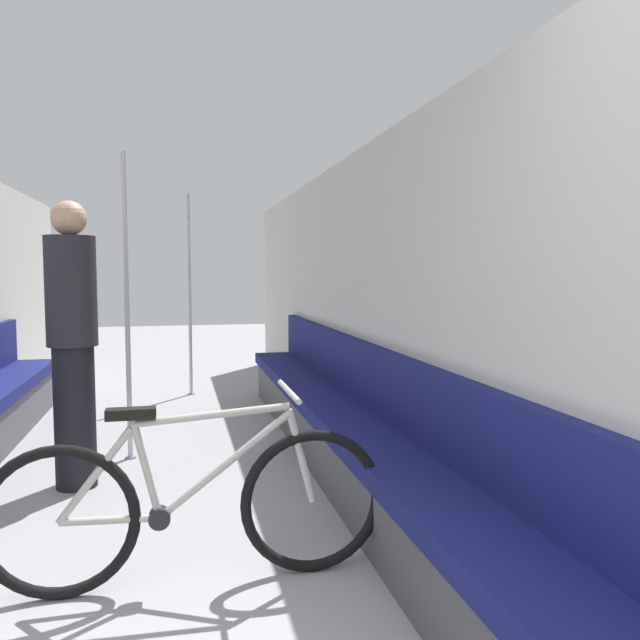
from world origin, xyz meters
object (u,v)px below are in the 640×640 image
bicycle (191,506)px  passenger_standing (73,341)px  bench_seat_row_right (345,431)px  grab_pole_far (190,298)px  grab_pole_near (127,312)px

bicycle → passenger_standing: bearing=103.4°
passenger_standing → bicycle: bearing=-25.6°
bench_seat_row_right → bicycle: bearing=-129.3°
bench_seat_row_right → grab_pole_far: 3.20m
bench_seat_row_right → grab_pole_near: size_ratio=2.56×
passenger_standing → grab_pole_near: bearing=101.4°
bicycle → passenger_standing: size_ratio=0.96×
bench_seat_row_right → passenger_standing: bearing=174.4°
grab_pole_near → bench_seat_row_right: bearing=-26.8°
grab_pole_far → bench_seat_row_right: bearing=-72.8°
bicycle → grab_pole_near: bearing=89.1°
passenger_standing → grab_pole_far: bearing=113.8°
bench_seat_row_right → grab_pole_far: grab_pole_far is taller
bicycle → grab_pole_far: bearing=76.7°
bench_seat_row_right → bicycle: (-1.01, -1.24, 0.05)m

